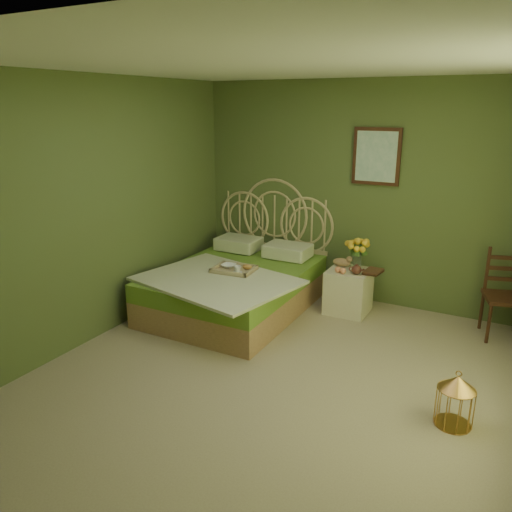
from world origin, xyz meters
The scene contains 13 objects.
floor centered at (0.00, 0.00, 0.00)m, with size 4.50×4.50×0.00m, color tan.
ceiling centered at (0.00, 0.00, 2.60)m, with size 4.50×4.50×0.00m, color silver.
wall_back centered at (0.00, 2.25, 1.30)m, with size 4.00×4.00×0.00m, color #4C5E31.
wall_left centered at (-2.00, 0.00, 1.30)m, with size 4.50×4.50×0.00m, color #4C5E31.
wall_art centered at (0.19, 2.22, 1.75)m, with size 0.54×0.04×0.64m.
bed centered at (-1.10, 1.28, 0.31)m, with size 1.78×2.25×1.40m.
nightstand centered at (0.09, 1.80, 0.34)m, with size 0.46×0.47×0.94m.
chair centered at (1.70, 1.98, 0.51)m, with size 0.50×0.50×0.91m.
birdcage centered at (1.47, 0.10, 0.20)m, with size 0.27×0.27×0.41m.
book_lower centered at (0.27, 1.80, 0.52)m, with size 0.18×0.24×0.02m, color #381E0F.
book_upper centered at (0.27, 1.80, 0.54)m, with size 0.18×0.24×0.02m, color #472819.
cereal_bowl centered at (-1.13, 1.14, 0.56)m, with size 0.16×0.16×0.04m, color white.
coffee_cup centered at (-0.95, 1.03, 0.58)m, with size 0.08×0.08×0.08m, color white.
Camera 1 is at (1.69, -3.45, 2.32)m, focal length 35.00 mm.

